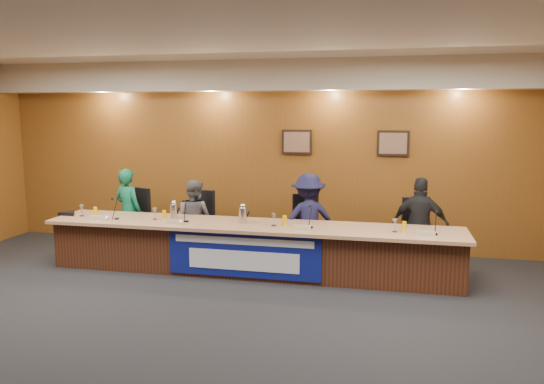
{
  "coord_description": "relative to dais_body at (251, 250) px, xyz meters",
  "views": [
    {
      "loc": [
        1.97,
        -4.95,
        2.39
      ],
      "look_at": [
        0.25,
        2.72,
        1.17
      ],
      "focal_mm": 35.0,
      "sensor_mm": 36.0,
      "label": 1
    }
  ],
  "objects": [
    {
      "name": "office_chair_d",
      "position": [
        2.43,
        0.69,
        0.13
      ],
      "size": [
        0.59,
        0.59,
        0.08
      ],
      "primitive_type": "cube",
      "rotation": [
        0.0,
        0.0,
        0.26
      ],
      "color": "black",
      "rests_on": "floor"
    },
    {
      "name": "carafe_left",
      "position": [
        -1.21,
        0.03,
        0.51
      ],
      "size": [
        0.11,
        0.11,
        0.23
      ],
      "primitive_type": "cylinder",
      "color": "silver",
      "rests_on": "dais_top"
    },
    {
      "name": "juice_glass_b",
      "position": [
        -1.32,
        -0.08,
        0.47
      ],
      "size": [
        0.06,
        0.06,
        0.15
      ],
      "primitive_type": "cylinder",
      "color": "#F7AE00",
      "rests_on": "dais_top"
    },
    {
      "name": "panelist_d",
      "position": [
        2.43,
        0.59,
        0.36
      ],
      "size": [
        0.88,
        0.5,
        1.42
      ],
      "primitive_type": "imported",
      "rotation": [
        0.0,
        0.0,
        2.95
      ],
      "color": "black",
      "rests_on": "floor"
    },
    {
      "name": "water_glass_b",
      "position": [
        -1.48,
        -0.06,
        0.49
      ],
      "size": [
        0.08,
        0.08,
        0.18
      ],
      "primitive_type": "cylinder",
      "color": "silver",
      "rests_on": "dais_top"
    },
    {
      "name": "banner_text_lower",
      "position": [
        0.0,
        -0.43,
        -0.05
      ],
      "size": [
        1.6,
        0.01,
        0.28
      ],
      "primitive_type": "cube",
      "color": "silver",
      "rests_on": "banner"
    },
    {
      "name": "juice_glass_d",
      "position": [
        2.18,
        -0.12,
        0.47
      ],
      "size": [
        0.06,
        0.06,
        0.15
      ],
      "primitive_type": "cylinder",
      "color": "#F7AE00",
      "rests_on": "dais_top"
    },
    {
      "name": "panelist_a",
      "position": [
        -2.27,
        0.59,
        0.37
      ],
      "size": [
        0.6,
        0.48,
        1.43
      ],
      "primitive_type": "imported",
      "rotation": [
        0.0,
        0.0,
        2.85
      ],
      "color": "#0D5439",
      "rests_on": "floor"
    },
    {
      "name": "carafe_mid",
      "position": [
        -0.12,
        -0.01,
        0.51
      ],
      "size": [
        0.12,
        0.12,
        0.22
      ],
      "primitive_type": "cylinder",
      "color": "silver",
      "rests_on": "dais_top"
    },
    {
      "name": "microphone_a",
      "position": [
        -2.06,
        -0.18,
        0.41
      ],
      "size": [
        0.07,
        0.07,
        0.02
      ],
      "primitive_type": "cylinder",
      "color": "black",
      "rests_on": "dais_top"
    },
    {
      "name": "floor",
      "position": [
        0.0,
        -2.4,
        -0.35
      ],
      "size": [
        10.0,
        10.0,
        0.0
      ],
      "primitive_type": "plane",
      "color": "black",
      "rests_on": "ground"
    },
    {
      "name": "wall_photo_left",
      "position": [
        0.4,
        1.57,
        1.5
      ],
      "size": [
        0.52,
        0.04,
        0.42
      ],
      "primitive_type": "cube",
      "color": "black",
      "rests_on": "wall_back"
    },
    {
      "name": "office_chair_c",
      "position": [
        0.76,
        0.69,
        0.13
      ],
      "size": [
        0.64,
        0.64,
        0.08
      ],
      "primitive_type": "cube",
      "rotation": [
        0.0,
        0.0,
        0.44
      ],
      "color": "black",
      "rests_on": "floor"
    },
    {
      "name": "dais_body",
      "position": [
        0.0,
        0.0,
        0.0
      ],
      "size": [
        6.0,
        0.8,
        0.7
      ],
      "primitive_type": "cube",
      "color": "#432112",
      "rests_on": "floor"
    },
    {
      "name": "speakerphone",
      "position": [
        -2.97,
        -0.04,
        0.43
      ],
      "size": [
        0.32,
        0.32,
        0.05
      ],
      "primitive_type": "cylinder",
      "color": "black",
      "rests_on": "dais_top"
    },
    {
      "name": "water_glass_c",
      "position": [
        0.37,
        -0.12,
        0.49
      ],
      "size": [
        0.08,
        0.08,
        0.18
      ],
      "primitive_type": "cylinder",
      "color": "silver",
      "rests_on": "dais_top"
    },
    {
      "name": "ceiling",
      "position": [
        0.0,
        -2.4,
        2.85
      ],
      "size": [
        10.0,
        8.0,
        0.04
      ],
      "primitive_type": "cube",
      "color": "silver",
      "rests_on": "wall_back"
    },
    {
      "name": "juice_glass_a",
      "position": [
        -2.48,
        -0.06,
        0.47
      ],
      "size": [
        0.06,
        0.06,
        0.15
      ],
      "primitive_type": "cylinder",
      "color": "#F7AE00",
      "rests_on": "dais_top"
    },
    {
      "name": "water_glass_a",
      "position": [
        -2.7,
        -0.09,
        0.49
      ],
      "size": [
        0.08,
        0.08,
        0.18
      ],
      "primitive_type": "cylinder",
      "color": "silver",
      "rests_on": "dais_top"
    },
    {
      "name": "office_chair_b",
      "position": [
        -1.11,
        0.69,
        0.13
      ],
      "size": [
        0.58,
        0.58,
        0.08
      ],
      "primitive_type": "cube",
      "rotation": [
        0.0,
        0.0,
        -0.24
      ],
      "color": "black",
      "rests_on": "floor"
    },
    {
      "name": "wall_back",
      "position": [
        0.0,
        1.6,
        1.25
      ],
      "size": [
        10.0,
        0.04,
        3.2
      ],
      "primitive_type": "cube",
      "color": "brown",
      "rests_on": "floor"
    },
    {
      "name": "microphone_d",
      "position": [
        2.58,
        -0.18,
        0.41
      ],
      "size": [
        0.07,
        0.07,
        0.02
      ],
      "primitive_type": "cylinder",
      "color": "black",
      "rests_on": "dais_top"
    },
    {
      "name": "dais_top",
      "position": [
        0.0,
        -0.05,
        0.38
      ],
      "size": [
        6.1,
        0.95,
        0.05
      ],
      "primitive_type": "cube",
      "color": "#AB7B57",
      "rests_on": "dais_body"
    },
    {
      "name": "water_glass_d",
      "position": [
        2.05,
        -0.14,
        0.49
      ],
      "size": [
        0.08,
        0.08,
        0.18
      ],
      "primitive_type": "cylinder",
      "color": "silver",
      "rests_on": "dais_top"
    },
    {
      "name": "microphone_c",
      "position": [
        0.9,
        -0.13,
        0.41
      ],
      "size": [
        0.07,
        0.07,
        0.02
      ],
      "primitive_type": "cylinder",
      "color": "black",
      "rests_on": "dais_top"
    },
    {
      "name": "nameplate_b",
      "position": [
        -1.09,
        -0.33,
        0.45
      ],
      "size": [
        0.24,
        0.08,
        0.1
      ],
      "primitive_type": "cube",
      "rotation": [
        0.31,
        0.0,
        0.0
      ],
      "color": "white",
      "rests_on": "dais_top"
    },
    {
      "name": "nameplate_d",
      "position": [
        2.45,
        -0.29,
        0.45
      ],
      "size": [
        0.24,
        0.08,
        0.1
      ],
      "primitive_type": "cube",
      "rotation": [
        0.31,
        0.0,
        0.0
      ],
      "color": "white",
      "rests_on": "dais_top"
    },
    {
      "name": "nameplate_c",
      "position": [
        0.8,
        -0.28,
        0.45
      ],
      "size": [
        0.24,
        0.08,
        0.1
      ],
      "primitive_type": "cube",
      "rotation": [
        0.31,
        0.0,
        0.0
      ],
      "color": "white",
      "rests_on": "dais_top"
    },
    {
      "name": "nameplate_a",
      "position": [
        -2.3,
        -0.3,
        0.45
      ],
      "size": [
        0.24,
        0.08,
        0.1
      ],
      "primitive_type": "cube",
      "rotation": [
        0.31,
        0.0,
        0.0
      ],
      "color": "white",
      "rests_on": "dais_top"
    },
    {
      "name": "soffit",
      "position": [
        0.0,
        1.35,
        2.6
      ],
      "size": [
        10.0,
        0.5,
        0.5
      ],
      "primitive_type": "cube",
      "color": "beige",
      "rests_on": "wall_back"
    },
    {
      "name": "microphone_b",
      "position": [
        -0.95,
        -0.13,
        0.41
      ],
      "size": [
        0.07,
        0.07,
        0.02
      ],
      "primitive_type": "cylinder",
      "color": "black",
      "rests_on": "dais_top"
    },
    {
      "name": "office_chair_a",
      "position": [
        -2.27,
        0.69,
        0.13
      ],
      "size": [
        0.63,
        0.63,
        0.08
      ],
      "primitive_type": "cube",
      "rotation": [
        0.0,
        0.0,
        -0.39
      ],
      "color": "black",
      "rests_on": "floor"
    },
    {
      "name": "panelist_b",
      "position": [
        -1.11,
        0.59,
        0.29
      ],
      "size": [
        0.72,
        0.62,
        1.28
      ],
      "primitive_type": "imported",
      "rotation": [
        0.0,
        0.0,
        2.9
      ],
      "color": "#515156",
      "rests_on": "floor"
    },
    {
      "name": "juice_glass_c",
      "position": [
        0.52,
        -0.06,
        0.47
      ],
      "size": [
        0.06,
        0.06,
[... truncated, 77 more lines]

